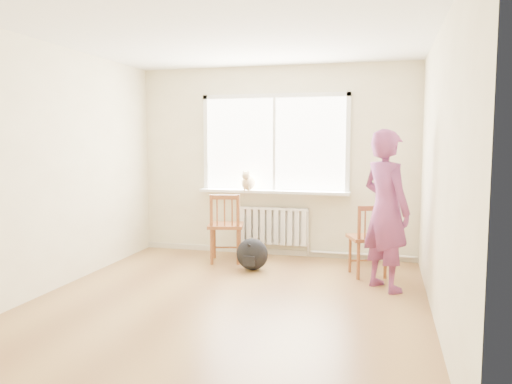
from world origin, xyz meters
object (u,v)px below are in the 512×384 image
Objects in this scene: chair_right at (369,240)px; backpack at (252,254)px; chair_left at (225,228)px; person at (386,210)px; cat at (248,182)px.

chair_right is 1.47m from backpack.
chair_right is at bearing 159.47° from chair_left.
person reaches higher than chair_right.
chair_right is 0.68m from person.
chair_left is 2.12× the size of cat.
cat reaches higher than chair_left.
person reaches higher than cat.
person is 4.00× the size of cat.
chair_left is 0.61m from backpack.
person is 1.83m from backpack.
chair_right reaches higher than backpack.
chair_right is at bearing -21.95° from person.
chair_left is at bearing 27.83° from person.
chair_left is at bearing -28.18° from chair_right.
cat reaches higher than chair_right.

